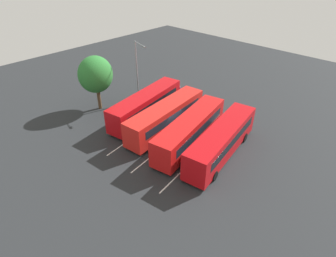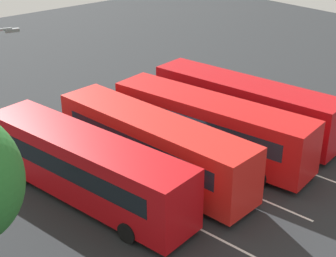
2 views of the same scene
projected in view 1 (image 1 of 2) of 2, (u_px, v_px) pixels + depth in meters
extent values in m
plane|color=#232628|center=(179.00, 134.00, 31.10)|extent=(74.31, 74.31, 0.00)
cube|color=#B70C11|center=(222.00, 140.00, 27.15)|extent=(11.56, 4.21, 2.81)
cube|color=black|center=(244.00, 110.00, 30.64)|extent=(0.46, 2.10, 1.18)
cube|color=black|center=(211.00, 134.00, 27.52)|extent=(9.40, 1.62, 0.90)
cube|color=black|center=(233.00, 142.00, 26.41)|extent=(9.40, 1.62, 0.90)
cube|color=black|center=(245.00, 106.00, 30.40)|extent=(0.41, 1.91, 0.32)
cube|color=black|center=(242.00, 125.00, 31.72)|extent=(0.46, 2.20, 0.36)
cylinder|color=black|center=(225.00, 131.00, 30.89)|extent=(0.95, 0.43, 0.92)
cylinder|color=black|center=(245.00, 137.00, 29.82)|extent=(0.95, 0.43, 0.92)
cylinder|color=black|center=(192.00, 166.00, 25.86)|extent=(0.95, 0.43, 0.92)
cylinder|color=black|center=(215.00, 176.00, 24.78)|extent=(0.95, 0.43, 0.92)
cube|color=red|center=(190.00, 130.00, 28.72)|extent=(11.57, 4.49, 2.81)
cube|color=#19232D|center=(214.00, 102.00, 32.29)|extent=(0.52, 2.10, 1.18)
cube|color=#19232D|center=(180.00, 124.00, 29.07)|extent=(9.36, 1.87, 0.90)
cube|color=#19232D|center=(201.00, 131.00, 28.01)|extent=(9.36, 1.87, 0.90)
cube|color=black|center=(214.00, 98.00, 32.04)|extent=(0.46, 1.91, 0.32)
cube|color=black|center=(213.00, 116.00, 33.36)|extent=(0.51, 2.19, 0.36)
cylinder|color=black|center=(196.00, 122.00, 32.49)|extent=(0.95, 0.45, 0.92)
cylinder|color=black|center=(214.00, 127.00, 31.46)|extent=(0.95, 0.45, 0.92)
cylinder|color=black|center=(162.00, 154.00, 27.37)|extent=(0.95, 0.45, 0.92)
cylinder|color=black|center=(182.00, 162.00, 26.33)|extent=(0.95, 0.45, 0.92)
cube|color=red|center=(166.00, 116.00, 31.02)|extent=(11.51, 3.55, 2.81)
cube|color=#19232D|center=(194.00, 93.00, 34.35)|extent=(0.34, 2.11, 1.18)
cube|color=#19232D|center=(158.00, 111.00, 31.44)|extent=(9.47, 1.06, 0.90)
cube|color=#19232D|center=(174.00, 117.00, 30.24)|extent=(9.47, 1.06, 0.90)
cube|color=black|center=(194.00, 89.00, 34.11)|extent=(0.30, 1.92, 0.32)
cube|color=black|center=(193.00, 107.00, 35.42)|extent=(0.33, 2.21, 0.36)
cylinder|color=black|center=(177.00, 111.00, 34.71)|extent=(0.94, 0.37, 0.92)
cylinder|color=black|center=(192.00, 116.00, 33.54)|extent=(0.94, 0.37, 0.92)
cylinder|color=black|center=(137.00, 137.00, 29.89)|extent=(0.94, 0.37, 0.92)
cylinder|color=black|center=(153.00, 145.00, 28.72)|extent=(0.94, 0.37, 0.92)
cube|color=#B70C11|center=(146.00, 105.00, 33.32)|extent=(11.57, 4.24, 2.81)
cube|color=black|center=(172.00, 83.00, 36.82)|extent=(0.47, 2.10, 1.18)
cube|color=black|center=(138.00, 100.00, 33.68)|extent=(9.40, 1.65, 0.90)
cube|color=black|center=(154.00, 105.00, 32.58)|extent=(9.40, 1.65, 0.90)
cube|color=black|center=(172.00, 80.00, 36.58)|extent=(0.42, 1.91, 0.32)
cube|color=black|center=(172.00, 96.00, 37.89)|extent=(0.46, 2.20, 0.36)
cylinder|color=black|center=(156.00, 100.00, 37.06)|extent=(0.95, 0.43, 0.92)
cylinder|color=black|center=(171.00, 105.00, 35.99)|extent=(0.95, 0.43, 0.92)
cylinder|color=black|center=(119.00, 124.00, 32.02)|extent=(0.95, 0.43, 0.92)
cylinder|color=black|center=(135.00, 130.00, 30.95)|extent=(0.95, 0.43, 0.92)
cylinder|color=#232833|center=(180.00, 94.00, 38.64)|extent=(0.13, 0.13, 0.84)
cylinder|color=#232833|center=(179.00, 94.00, 38.64)|extent=(0.13, 0.13, 0.84)
cylinder|color=#721966|center=(179.00, 90.00, 38.23)|extent=(0.45, 0.45, 0.66)
sphere|color=tan|center=(179.00, 87.00, 37.99)|extent=(0.23, 0.23, 0.23)
cylinder|color=gray|center=(137.00, 73.00, 35.80)|extent=(0.16, 0.16, 8.09)
cylinder|color=gray|center=(139.00, 44.00, 32.85)|extent=(0.66, 2.22, 0.10)
cube|color=slate|center=(144.00, 47.00, 32.09)|extent=(0.33, 0.59, 0.14)
cylinder|color=#4C3823|center=(99.00, 98.00, 35.40)|extent=(0.44, 0.44, 3.02)
ellipsoid|color=#28702D|center=(96.00, 74.00, 33.70)|extent=(4.30, 3.87, 4.51)
cube|color=silver|center=(205.00, 148.00, 28.94)|extent=(15.60, 2.17, 0.01)
cube|color=silver|center=(179.00, 134.00, 31.09)|extent=(15.60, 2.17, 0.01)
cube|color=silver|center=(155.00, 122.00, 33.25)|extent=(15.60, 2.17, 0.01)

